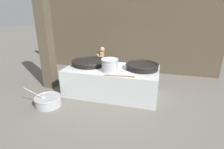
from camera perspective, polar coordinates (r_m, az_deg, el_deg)
name	(u,v)px	position (r m, az deg, el deg)	size (l,w,h in m)	color
ground_plane	(112,93)	(6.99, 0.00, -6.01)	(60.00, 60.00, 0.00)	#666059
back_wall	(128,35)	(9.33, 5.20, 12.75)	(9.11, 0.24, 3.82)	#4C4233
support_pillar	(46,42)	(7.55, -20.76, 9.90)	(0.45, 0.45, 3.82)	#4C4233
hearth_platform	(112,81)	(6.78, 0.00, -2.06)	(3.48, 1.79, 1.04)	#B2B7B7
giant_wok_near	(89,62)	(7.07, -7.38, 4.01)	(1.41, 1.41, 0.20)	black
giant_wok_far	(142,66)	(6.53, 9.80, 2.74)	(1.20, 1.20, 0.23)	black
stock_pot	(110,65)	(6.20, -0.74, 3.22)	(0.62, 0.62, 0.45)	#9E9EA3
stirring_paddle	(121,76)	(5.75, 2.99, -0.45)	(1.01, 0.19, 0.04)	brown
cook	(102,62)	(8.07, -3.18, 3.98)	(0.45, 0.62, 1.57)	#9E7551
prep_bowl_vegetables	(48,101)	(6.41, -20.13, -8.01)	(1.13, 0.91, 0.71)	#9E9EA3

